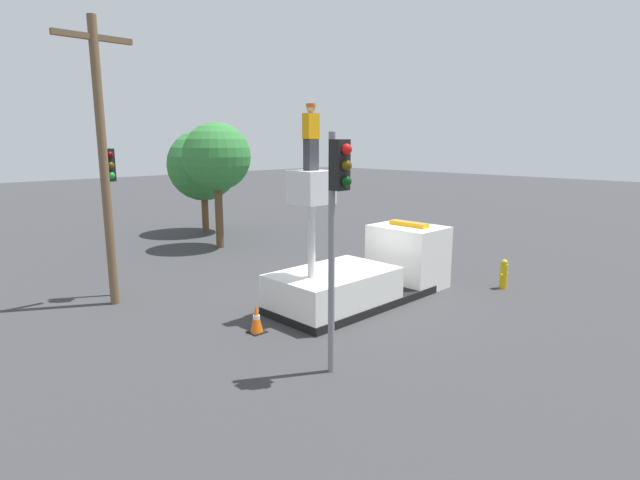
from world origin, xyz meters
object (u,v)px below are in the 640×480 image
object	(u,v)px
bucket_truck	(367,274)
utility_pole	(103,155)
tree_right_bg	(203,165)
traffic_cone_rear	(256,319)
tree_left_bg	(217,157)
traffic_light_pole	(337,207)
fire_hydrant	(504,274)
worker	(311,137)
traffic_light_across	(109,190)

from	to	relation	value
bucket_truck	utility_pole	size ratio (longest dim) A/B	0.77
tree_right_bg	utility_pole	xyz separation A→B (m)	(-8.59, -8.74, 0.86)
traffic_cone_rear	tree_right_bg	size ratio (longest dim) A/B	0.14
tree_left_bg	utility_pole	world-z (taller)	utility_pole
traffic_light_pole	tree_right_bg	xyz separation A→B (m)	(7.11, 16.79, 0.03)
utility_pole	traffic_light_pole	bearing A→B (deg)	-79.58
fire_hydrant	tree_right_bg	distance (m)	16.72
bucket_truck	utility_pole	distance (m)	8.64
worker	traffic_light_across	distance (m)	6.80
tree_left_bg	utility_pole	xyz separation A→B (m)	(-6.96, -4.82, 0.31)
tree_left_bg	worker	bearing A→B (deg)	-109.06
tree_right_bg	worker	bearing A→B (deg)	-110.08
bucket_truck	fire_hydrant	bearing A→B (deg)	-30.36
bucket_truck	worker	size ratio (longest dim) A/B	3.69
traffic_light_across	tree_left_bg	xyz separation A→B (m)	(6.59, 4.13, 0.77)
worker	tree_right_bg	distance (m)	14.82
bucket_truck	traffic_light_across	xyz separation A→B (m)	(-5.54, 5.81, 2.61)
traffic_light_across	worker	bearing A→B (deg)	-61.54
bucket_truck	tree_right_bg	distance (m)	14.40
worker	traffic_cone_rear	size ratio (longest dim) A/B	2.28
bucket_truck	tree_left_bg	size ratio (longest dim) A/B	1.11
traffic_light_pole	traffic_cone_rear	xyz separation A→B (m)	(0.21, 3.08, -3.25)
traffic_light_pole	tree_left_bg	bearing A→B (deg)	66.95
fire_hydrant	utility_pole	xyz separation A→B (m)	(-10.15, 7.61, 4.02)
traffic_light_pole	utility_pole	distance (m)	8.24
worker	traffic_light_pole	bearing A→B (deg)	-124.87
tree_left_bg	utility_pole	bearing A→B (deg)	-145.29
traffic_light_pole	traffic_cone_rear	world-z (taller)	traffic_light_pole
traffic_light_across	utility_pole	size ratio (longest dim) A/B	0.58
worker	traffic_light_across	xyz separation A→B (m)	(-3.15, 5.81, -1.58)
bucket_truck	fire_hydrant	world-z (taller)	bucket_truck
worker	tree_right_bg	bearing A→B (deg)	69.92
bucket_truck	fire_hydrant	size ratio (longest dim) A/B	6.39
bucket_truck	tree_right_bg	xyz separation A→B (m)	(2.68, 13.86, 2.82)
traffic_light_pole	fire_hydrant	world-z (taller)	traffic_light_pole
traffic_light_across	tree_right_bg	xyz separation A→B (m)	(8.22, 8.05, 0.21)
fire_hydrant	tree_left_bg	xyz separation A→B (m)	(-3.19, 12.43, 3.71)
utility_pole	tree_right_bg	bearing A→B (deg)	45.49
traffic_light_pole	fire_hydrant	xyz separation A→B (m)	(8.67, 0.44, -3.12)
traffic_light_pole	utility_pole	world-z (taller)	utility_pole
fire_hydrant	tree_left_bg	bearing A→B (deg)	104.39
bucket_truck	worker	distance (m)	4.83
tree_left_bg	utility_pole	size ratio (longest dim) A/B	0.69
traffic_light_pole	utility_pole	size ratio (longest dim) A/B	0.61
traffic_cone_rear	traffic_light_pole	bearing A→B (deg)	-93.82
fire_hydrant	tree_right_bg	bearing A→B (deg)	95.45
utility_pole	worker	bearing A→B (deg)	-55.51
worker	traffic_light_pole	world-z (taller)	worker
fire_hydrant	traffic_cone_rear	size ratio (longest dim) A/B	1.32
tree_right_bg	utility_pole	bearing A→B (deg)	-134.51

